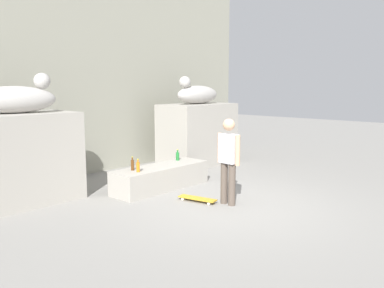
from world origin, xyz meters
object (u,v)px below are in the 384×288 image
statue_reclining_right (197,94)px  skater (228,158)px  bottle_orange (138,167)px  bottle_brown (132,165)px  skateboard (197,198)px  bottle_green (178,156)px  statue_reclining_left (16,99)px

statue_reclining_right → skater: statue_reclining_right is taller
statue_reclining_right → skater: 4.16m
skater → bottle_orange: skater is taller
bottle_brown → bottle_orange: bearing=-98.5°
statue_reclining_right → skater: size_ratio=0.96×
skateboard → bottle_green: 1.85m
statue_reclining_left → skateboard: 3.99m
bottle_orange → bottle_brown: 0.22m
skateboard → bottle_orange: 1.40m
statue_reclining_right → statue_reclining_left: bearing=-0.9°
statue_reclining_left → bottle_orange: size_ratio=6.05×
statue_reclining_right → bottle_brown: statue_reclining_right is taller
statue_reclining_left → skater: statue_reclining_left is taller
statue_reclining_left → skater: 4.21m
statue_reclining_left → statue_reclining_right: size_ratio=1.04×
skateboard → bottle_brown: 1.58m
bottle_orange → bottle_brown: (0.03, 0.22, 0.01)m
skateboard → bottle_green: bottle_green is taller
statue_reclining_right → bottle_orange: (-3.36, -1.34, -1.42)m
bottle_brown → statue_reclining_left: bearing=149.3°
statue_reclining_left → skater: size_ratio=1.00×
statue_reclining_right → bottle_brown: (-3.33, -1.13, -1.41)m
skater → bottle_green: 2.17m
skater → bottle_orange: 1.93m
skateboard → bottle_green: (0.96, 1.48, 0.56)m
skater → skateboard: skater is taller
skater → skateboard: bearing=-150.9°
statue_reclining_right → bottle_green: (-1.88, -1.04, -1.43)m
skater → bottle_green: size_ratio=6.35×
statue_reclining_right → skateboard: 4.28m
bottle_green → bottle_brown: 1.46m
skater → bottle_green: (0.69, 2.03, -0.30)m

